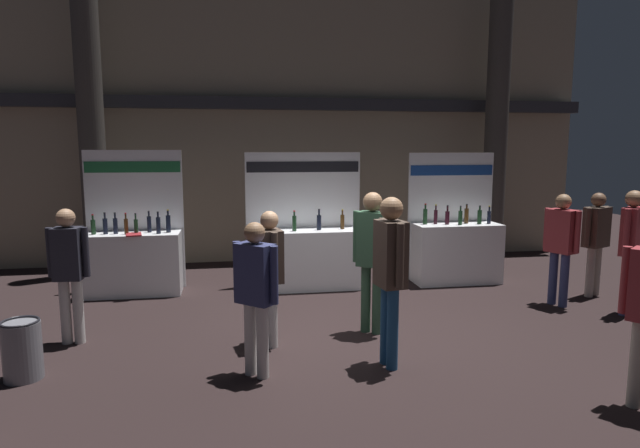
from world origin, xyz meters
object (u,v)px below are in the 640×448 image
object	(u,v)px
exhibitor_booth_0	(134,257)
visitor_6	(372,250)
trash_bin	(22,350)
visitor_0	(69,265)
exhibitor_booth_2	(455,248)
visitor_8	(631,242)
exhibitor_booth_1	(306,253)
visitor_3	(270,266)
visitor_7	(596,234)
visitor_9	(390,266)
visitor_4	(255,286)
visitor_5	(561,239)

from	to	relation	value
exhibitor_booth_0	visitor_6	world-z (taller)	exhibitor_booth_0
visitor_6	trash_bin	bearing A→B (deg)	48.05
visitor_0	visitor_6	world-z (taller)	visitor_6
exhibitor_booth_2	visitor_8	bearing A→B (deg)	-52.77
exhibitor_booth_1	visitor_3	bearing A→B (deg)	-106.96
visitor_7	visitor_9	world-z (taller)	visitor_9
visitor_0	visitor_3	size ratio (longest dim) A/B	1.01
visitor_6	exhibitor_booth_0	bearing A→B (deg)	0.42
trash_bin	visitor_6	bearing A→B (deg)	11.11
visitor_4	visitor_9	bearing A→B (deg)	42.72
visitor_9	exhibitor_booth_0	bearing A→B (deg)	34.28
visitor_0	visitor_4	bearing A→B (deg)	-27.63
visitor_3	visitor_6	world-z (taller)	visitor_6
visitor_0	visitor_9	world-z (taller)	visitor_9
visitor_7	exhibitor_booth_1	bearing A→B (deg)	-40.89
exhibitor_booth_0	exhibitor_booth_1	world-z (taller)	exhibitor_booth_0
exhibitor_booth_0	visitor_5	size ratio (longest dim) A/B	1.38
visitor_5	exhibitor_booth_2	bearing A→B (deg)	-173.24
visitor_7	exhibitor_booth_2	bearing A→B (deg)	-59.37
exhibitor_booth_2	visitor_3	distance (m)	4.29
exhibitor_booth_1	visitor_8	world-z (taller)	exhibitor_booth_1
exhibitor_booth_1	visitor_6	bearing A→B (deg)	-77.63
visitor_0	visitor_4	size ratio (longest dim) A/B	1.02
visitor_3	visitor_9	distance (m)	1.48
exhibitor_booth_0	visitor_8	distance (m)	7.47
exhibitor_booth_0	visitor_6	xyz separation A→B (m)	(3.31, -2.45, 0.48)
visitor_5	visitor_6	bearing A→B (deg)	-100.51
exhibitor_booth_1	visitor_4	xyz separation A→B (m)	(-0.99, -3.43, 0.36)
exhibitor_booth_1	visitor_4	world-z (taller)	exhibitor_booth_1
exhibitor_booth_0	visitor_4	bearing A→B (deg)	-62.96
exhibitor_booth_2	visitor_8	xyz separation A→B (m)	(1.64, -2.16, 0.44)
exhibitor_booth_0	exhibitor_booth_1	size ratio (longest dim) A/B	1.02
exhibitor_booth_0	visitor_0	xyz separation A→B (m)	(-0.35, -2.22, 0.37)
visitor_0	visitor_8	size ratio (longest dim) A/B	0.93
visitor_5	visitor_8	size ratio (longest dim) A/B	0.95
visitor_3	visitor_4	size ratio (longest dim) A/B	1.01
exhibitor_booth_1	exhibitor_booth_2	world-z (taller)	exhibitor_booth_1
visitor_3	visitor_7	bearing A→B (deg)	-85.94
visitor_3	visitor_5	bearing A→B (deg)	-88.06
exhibitor_booth_0	visitor_3	size ratio (longest dim) A/B	1.43
exhibitor_booth_1	exhibitor_booth_2	bearing A→B (deg)	-0.71
trash_bin	visitor_9	size ratio (longest dim) A/B	0.34
visitor_3	visitor_9	bearing A→B (deg)	-134.60
exhibitor_booth_1	visitor_7	xyz separation A→B (m)	(4.46, -1.26, 0.41)
trash_bin	visitor_8	distance (m)	7.74
exhibitor_booth_0	visitor_9	distance (m)	4.80
visitor_6	visitor_8	distance (m)	3.79
exhibitor_booth_0	visitor_7	distance (m)	7.39
trash_bin	visitor_3	size ratio (longest dim) A/B	0.38
visitor_6	visitor_9	world-z (taller)	visitor_9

